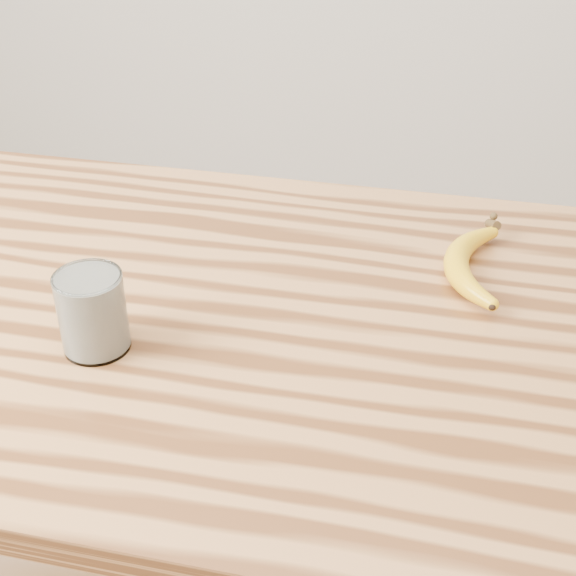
# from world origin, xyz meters

# --- Properties ---
(table) EXTENTS (1.20, 0.80, 0.90)m
(table) POSITION_xyz_m (0.00, 0.00, 0.77)
(table) COLOR #B07441
(table) RESTS_ON ground
(smoothie_glass) EXTENTS (0.08, 0.08, 0.10)m
(smoothie_glass) POSITION_xyz_m (-0.10, -0.12, 0.95)
(smoothie_glass) COLOR white
(smoothie_glass) RESTS_ON table
(banana) EXTENTS (0.11, 0.29, 0.04)m
(banana) POSITION_xyz_m (0.32, 0.15, 0.92)
(banana) COLOR #EBAD14
(banana) RESTS_ON table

